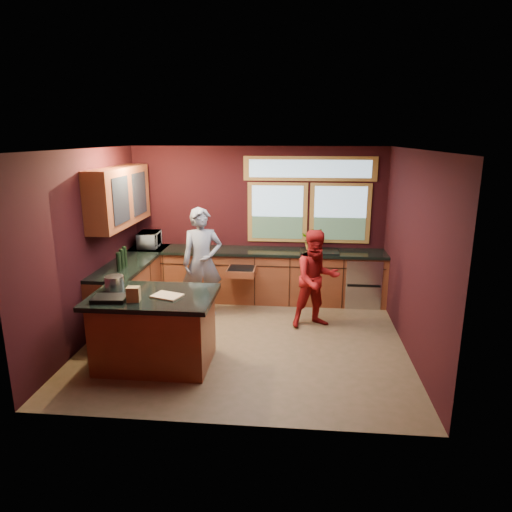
# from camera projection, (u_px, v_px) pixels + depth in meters

# --- Properties ---
(floor) EXTENTS (4.50, 4.50, 0.00)m
(floor) POSITION_uv_depth(u_px,v_px,m) (245.00, 340.00, 6.60)
(floor) COLOR brown
(floor) RESTS_ON ground
(room_shell) EXTENTS (4.52, 4.02, 2.71)m
(room_shell) POSITION_uv_depth(u_px,v_px,m) (206.00, 213.00, 6.51)
(room_shell) COLOR black
(room_shell) RESTS_ON ground
(back_counter) EXTENTS (4.50, 0.64, 0.93)m
(back_counter) POSITION_uv_depth(u_px,v_px,m) (267.00, 275.00, 8.10)
(back_counter) COLOR #642E17
(back_counter) RESTS_ON floor
(left_counter) EXTENTS (0.64, 2.30, 0.93)m
(left_counter) POSITION_uv_depth(u_px,v_px,m) (133.00, 287.00, 7.48)
(left_counter) COLOR #642E17
(left_counter) RESTS_ON floor
(island) EXTENTS (1.55, 1.05, 0.95)m
(island) POSITION_uv_depth(u_px,v_px,m) (155.00, 329.00, 5.82)
(island) COLOR #642E17
(island) RESTS_ON floor
(person_grey) EXTENTS (0.75, 0.60, 1.78)m
(person_grey) POSITION_uv_depth(u_px,v_px,m) (202.00, 262.00, 7.36)
(person_grey) COLOR slate
(person_grey) RESTS_ON floor
(person_red) EXTENTS (0.89, 0.79, 1.52)m
(person_red) POSITION_uv_depth(u_px,v_px,m) (316.00, 279.00, 6.92)
(person_red) COLOR maroon
(person_red) RESTS_ON floor
(microwave) EXTENTS (0.38, 0.53, 0.28)m
(microwave) POSITION_uv_depth(u_px,v_px,m) (149.00, 240.00, 8.14)
(microwave) COLOR #999999
(microwave) RESTS_ON left_counter
(potted_plant) EXTENTS (0.37, 0.32, 0.41)m
(potted_plant) POSITION_uv_depth(u_px,v_px,m) (312.00, 239.00, 7.91)
(potted_plant) COLOR #999999
(potted_plant) RESTS_ON back_counter
(paper_towel) EXTENTS (0.12, 0.12, 0.28)m
(paper_towel) POSITION_uv_depth(u_px,v_px,m) (315.00, 243.00, 7.87)
(paper_towel) COLOR white
(paper_towel) RESTS_ON back_counter
(cutting_board) EXTENTS (0.41, 0.35, 0.02)m
(cutting_board) POSITION_uv_depth(u_px,v_px,m) (167.00, 296.00, 5.63)
(cutting_board) COLOR tan
(cutting_board) RESTS_ON island
(stock_pot) EXTENTS (0.24, 0.24, 0.18)m
(stock_pot) POSITION_uv_depth(u_px,v_px,m) (114.00, 283.00, 5.87)
(stock_pot) COLOR silver
(stock_pot) RESTS_ON island
(paper_bag) EXTENTS (0.16, 0.14, 0.18)m
(paper_bag) POSITION_uv_depth(u_px,v_px,m) (133.00, 294.00, 5.45)
(paper_bag) COLOR brown
(paper_bag) RESTS_ON island
(black_tray) EXTENTS (0.42, 0.32, 0.05)m
(black_tray) POSITION_uv_depth(u_px,v_px,m) (110.00, 298.00, 5.49)
(black_tray) COLOR black
(black_tray) RESTS_ON island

